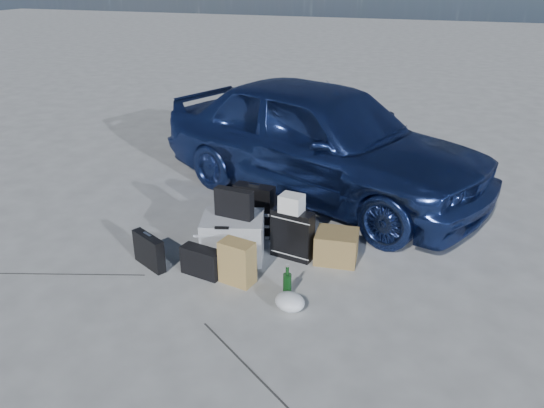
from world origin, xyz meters
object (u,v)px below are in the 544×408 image
at_px(briefcase, 149,251).
at_px(suitcase_right, 292,234).
at_px(green_bottle, 287,281).
at_px(car, 320,139).
at_px(suitcase_left, 254,210).
at_px(cardboard_box, 336,246).
at_px(duffel_bag, 252,210).
at_px(pelican_case, 233,237).

height_order(briefcase, suitcase_right, suitcase_right).
xyz_separation_m(suitcase_right, green_bottle, (0.17, -0.71, -0.11)).
relative_size(car, suitcase_left, 7.59).
height_order(suitcase_right, cardboard_box, suitcase_right).
xyz_separation_m(duffel_bag, cardboard_box, (1.14, -0.55, -0.00)).
bearing_deg(cardboard_box, green_bottle, -109.27).
distance_m(suitcase_right, cardboard_box, 0.47).
bearing_deg(briefcase, cardboard_box, 50.13).
relative_size(briefcase, green_bottle, 1.42).
bearing_deg(suitcase_right, green_bottle, -66.26).
xyz_separation_m(car, briefcase, (-1.13, -2.42, -0.59)).
bearing_deg(suitcase_right, pelican_case, -152.11).
distance_m(briefcase, green_bottle, 1.48).
xyz_separation_m(suitcase_left, duffel_bag, (-0.13, 0.26, -0.13)).
height_order(pelican_case, suitcase_left, suitcase_left).
bearing_deg(pelican_case, car, 61.74).
height_order(pelican_case, duffel_bag, pelican_case).
bearing_deg(duffel_bag, pelican_case, -90.22).
bearing_deg(pelican_case, suitcase_right, 1.32).
distance_m(pelican_case, briefcase, 0.86).
bearing_deg(green_bottle, pelican_case, 145.64).
xyz_separation_m(duffel_bag, green_bottle, (0.86, -1.35, -0.00)).
relative_size(pelican_case, green_bottle, 1.99).
bearing_deg(suitcase_left, pelican_case, -87.52).
distance_m(pelican_case, suitcase_left, 0.57).
bearing_deg(cardboard_box, pelican_case, -164.98).
bearing_deg(suitcase_right, car, 105.80).
height_order(suitcase_right, green_bottle, suitcase_right).
distance_m(briefcase, suitcase_right, 1.47).
bearing_deg(cardboard_box, suitcase_left, 164.05).
xyz_separation_m(pelican_case, green_bottle, (0.76, -0.52, -0.07)).
xyz_separation_m(car, duffel_bag, (-0.51, -1.13, -0.60)).
bearing_deg(suitcase_left, green_bottle, -51.18).
height_order(car, briefcase, car).
bearing_deg(car, suitcase_right, -152.99).
height_order(briefcase, duffel_bag, briefcase).
height_order(car, suitcase_left, car).
xyz_separation_m(car, suitcase_left, (-0.39, -1.39, -0.47)).
relative_size(duffel_bag, cardboard_box, 1.52).
height_order(pelican_case, briefcase, pelican_case).
relative_size(duffel_bag, green_bottle, 2.06).
bearing_deg(green_bottle, duffel_bag, 122.68).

